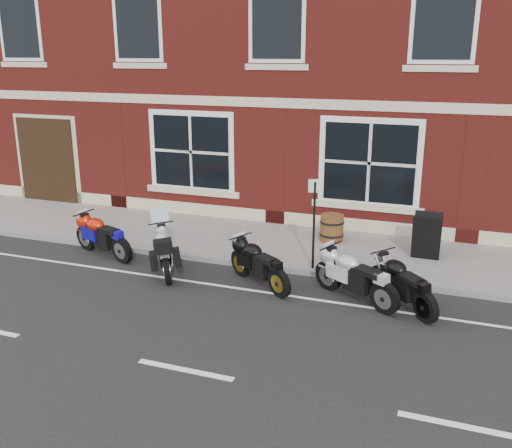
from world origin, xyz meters
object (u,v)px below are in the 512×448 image
object	(u,v)px
moto_touring_silver	(167,248)
moto_sport_black	(259,262)
moto_sport_red	(103,234)
moto_sport_silver	(355,275)
barrel_planter	(332,228)
parking_sign	(314,218)
moto_naked_black	(403,281)
a_board_sign	(427,236)

from	to	relation	value
moto_touring_silver	moto_sport_black	size ratio (longest dim) A/B	1.06
moto_sport_red	moto_sport_silver	world-z (taller)	moto_sport_silver
moto_sport_silver	moto_sport_black	bearing A→B (deg)	118.90
barrel_planter	parking_sign	bearing A→B (deg)	-89.21
moto_touring_silver	barrel_planter	bearing A→B (deg)	13.86
moto_sport_silver	moto_naked_black	bearing A→B (deg)	-57.02
barrel_planter	moto_sport_silver	bearing A→B (deg)	-69.55
parking_sign	a_board_sign	bearing A→B (deg)	18.65
barrel_planter	moto_naked_black	bearing A→B (deg)	-56.17
moto_sport_silver	parking_sign	size ratio (longest dim) A/B	0.92
moto_naked_black	barrel_planter	xyz separation A→B (m)	(-2.05, 3.06, -0.06)
a_board_sign	barrel_planter	world-z (taller)	a_board_sign
moto_sport_red	parking_sign	distance (m)	5.07
moto_sport_black	moto_naked_black	bearing A→B (deg)	-55.86
parking_sign	moto_sport_silver	bearing A→B (deg)	-59.29
moto_sport_silver	parking_sign	distance (m)	1.74
moto_sport_silver	a_board_sign	size ratio (longest dim) A/B	1.75
moto_sport_red	moto_sport_black	world-z (taller)	moto_sport_red
moto_sport_black	moto_sport_silver	distance (m)	2.00
moto_sport_silver	moto_naked_black	distance (m)	0.90
barrel_planter	moto_sport_red	bearing A→B (deg)	-152.44
moto_touring_silver	moto_sport_black	distance (m)	2.19
parking_sign	moto_touring_silver	bearing A→B (deg)	-177.60
moto_touring_silver	moto_naked_black	bearing A→B (deg)	-31.56
a_board_sign	parking_sign	bearing A→B (deg)	-145.88
moto_touring_silver	barrel_planter	xyz separation A→B (m)	(3.04, 2.95, -0.08)
parking_sign	moto_naked_black	bearing A→B (deg)	-42.78
moto_touring_silver	moto_sport_black	world-z (taller)	moto_touring_silver
moto_touring_silver	moto_sport_silver	bearing A→B (deg)	-32.26
moto_sport_red	moto_naked_black	distance (m)	7.02
moto_sport_silver	barrel_planter	distance (m)	3.30
moto_touring_silver	moto_sport_red	distance (m)	1.95
a_board_sign	moto_sport_black	bearing A→B (deg)	-140.59
moto_sport_red	moto_naked_black	size ratio (longest dim) A/B	1.26
moto_touring_silver	moto_naked_black	distance (m)	5.09
moto_sport_black	a_board_sign	bearing A→B (deg)	-16.19
parking_sign	barrel_planter	bearing A→B (deg)	75.86
moto_naked_black	a_board_sign	distance (m)	2.60
moto_touring_silver	moto_sport_silver	size ratio (longest dim) A/B	0.97
moto_naked_black	parking_sign	distance (m)	2.41
moto_naked_black	a_board_sign	world-z (taller)	a_board_sign
barrel_planter	moto_sport_black	bearing A→B (deg)	-105.68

